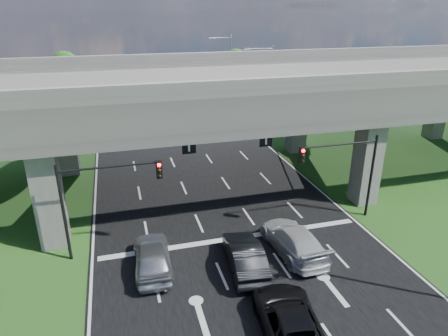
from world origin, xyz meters
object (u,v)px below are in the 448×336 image
signal_right (345,164)px  car_silver (152,256)px  car_white (293,240)px  car_trailing (290,322)px  streetlight_beyond (228,65)px  signal_left (101,191)px  streetlight_far (268,84)px  car_dark (245,256)px

signal_right → car_silver: 13.82m
signal_right → car_white: size_ratio=1.04×
signal_right → car_silver: signal_right is taller
car_trailing → streetlight_beyond: bearing=-94.9°
signal_left → streetlight_far: size_ratio=0.60×
streetlight_beyond → streetlight_far: bearing=-90.0°
car_dark → car_white: car_dark is taller
car_dark → car_white: 3.44m
car_dark → car_trailing: car_dark is taller
streetlight_beyond → car_trailing: bearing=-102.6°
car_trailing → car_dark: bearing=-78.2°
car_silver → car_trailing: 8.59m
car_trailing → streetlight_far: bearing=-101.5°
signal_right → car_trailing: (-7.81, -8.96, -3.36)m
streetlight_far → car_silver: 27.64m
car_white → car_dark: bearing=10.0°
streetlight_beyond → car_trailing: (-10.09, -45.01, -5.02)m
streetlight_far → car_white: (-7.11, -22.90, -4.98)m
car_white → car_trailing: bearing=60.9°
signal_left → car_dark: 8.93m
car_silver → car_dark: 5.21m
car_dark → car_white: size_ratio=0.89×
signal_right → signal_left: same height
car_trailing → car_white: bearing=-108.2°
signal_right → car_silver: (-13.22, -2.28, -3.29)m
streetlight_beyond → car_white: streetlight_beyond is taller
streetlight_beyond → car_white: size_ratio=1.73×
car_white → car_trailing: car_white is taller
signal_right → car_white: (-4.84, -2.84, -3.32)m
signal_left → signal_right: bearing=0.0°
streetlight_far → car_silver: (-15.50, -22.34, -4.96)m
car_white → car_trailing: size_ratio=1.01×
streetlight_far → car_dark: bearing=-113.8°
signal_left → streetlight_far: bearing=48.2°
car_white → streetlight_far: bearing=-110.4°
signal_right → car_dark: 9.55m
car_white → streetlight_beyond: bearing=-103.5°
streetlight_far → car_white: size_ratio=1.73×
streetlight_beyond → signal_left: bearing=-116.4°
signal_left → car_silver: (2.42, -2.28, -3.29)m
signal_right → streetlight_beyond: size_ratio=0.60×
streetlight_beyond → car_silver: size_ratio=1.98×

